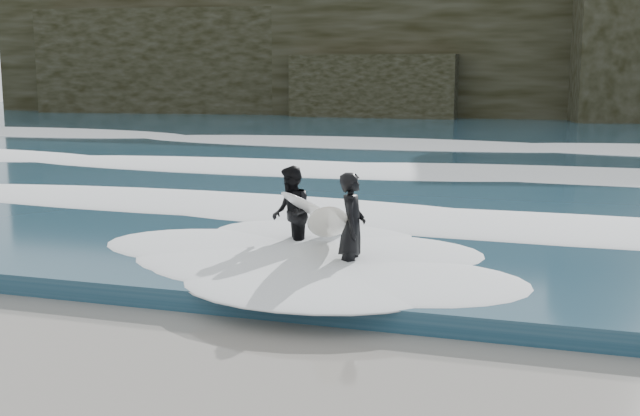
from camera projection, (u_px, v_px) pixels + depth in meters
The scene contains 7 objects.
sea at pixel (486, 140), 34.53m from camera, with size 90.00×52.00×0.30m, color navy.
headland at pixel (518, 39), 49.66m from camera, with size 70.00×9.00×10.00m, color black.
foam_near at pixel (377, 211), 15.70m from camera, with size 60.00×3.20×0.20m, color white.
foam_mid at pixel (436, 169), 22.27m from camera, with size 60.00×4.00×0.24m, color white.
foam_far at pixel (475, 140), 30.72m from camera, with size 60.00×4.80×0.30m, color white.
surfer_left at pixel (345, 226), 11.94m from camera, with size 1.27×2.27×1.65m.
surfer_right at pixel (294, 213), 13.27m from camera, with size 1.37×1.80×1.58m.
Camera 1 is at (3.60, -6.08, 3.15)m, focal length 45.00 mm.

